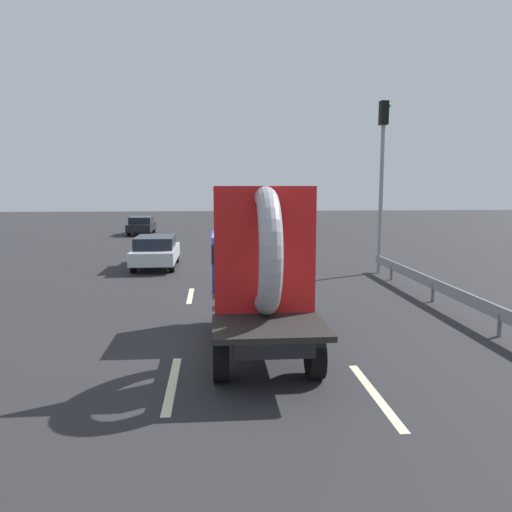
{
  "coord_description": "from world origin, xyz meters",
  "views": [
    {
      "loc": [
        -0.57,
        -11.4,
        3.47
      ],
      "look_at": [
        0.38,
        0.09,
        1.89
      ],
      "focal_mm": 35.99,
      "sensor_mm": 36.0,
      "label": 1
    }
  ],
  "objects": [
    {
      "name": "ground_plane",
      "position": [
        0.0,
        0.0,
        0.0
      ],
      "size": [
        120.0,
        120.0,
        0.0
      ],
      "primitive_type": "plane",
      "color": "#28282B"
    },
    {
      "name": "flatbed_truck",
      "position": [
        0.38,
        -0.24,
        1.59
      ],
      "size": [
        2.02,
        5.42,
        3.47
      ],
      "color": "black",
      "rests_on": "ground_plane"
    },
    {
      "name": "distant_sedan",
      "position": [
        -3.05,
        10.62,
        0.72
      ],
      "size": [
        1.77,
        4.12,
        1.34
      ],
      "color": "black",
      "rests_on": "ground_plane"
    },
    {
      "name": "traffic_light",
      "position": [
        6.04,
        8.49,
        4.31
      ],
      "size": [
        0.42,
        0.36,
        6.72
      ],
      "color": "gray",
      "rests_on": "ground_plane"
    },
    {
      "name": "guardrail",
      "position": [
        6.01,
        1.45,
        0.53
      ],
      "size": [
        0.1,
        14.59,
        0.71
      ],
      "color": "gray",
      "rests_on": "ground_plane"
    },
    {
      "name": "lane_dash_left_near",
      "position": [
        -1.33,
        -2.64,
        0.0
      ],
      "size": [
        0.16,
        2.68,
        0.01
      ],
      "primitive_type": "cube",
      "rotation": [
        0.0,
        0.0,
        1.57
      ],
      "color": "beige",
      "rests_on": "ground_plane"
    },
    {
      "name": "lane_dash_left_far",
      "position": [
        -1.33,
        4.71,
        0.0
      ],
      "size": [
        0.16,
        2.31,
        0.01
      ],
      "primitive_type": "cube",
      "rotation": [
        0.0,
        0.0,
        1.57
      ],
      "color": "beige",
      "rests_on": "ground_plane"
    },
    {
      "name": "lane_dash_right_near",
      "position": [
        2.1,
        -3.4,
        0.0
      ],
      "size": [
        0.16,
        2.78,
        0.01
      ],
      "primitive_type": "cube",
      "rotation": [
        0.0,
        0.0,
        1.57
      ],
      "color": "beige",
      "rests_on": "ground_plane"
    },
    {
      "name": "lane_dash_right_far",
      "position": [
        2.1,
        5.34,
        0.0
      ],
      "size": [
        0.16,
        2.68,
        0.01
      ],
      "primitive_type": "cube",
      "rotation": [
        0.0,
        0.0,
        1.57
      ],
      "color": "beige",
      "rests_on": "ground_plane"
    },
    {
      "name": "oncoming_car",
      "position": [
        -5.75,
        26.01,
        0.68
      ],
      "size": [
        1.68,
        3.91,
        1.28
      ],
      "color": "black",
      "rests_on": "ground_plane"
    }
  ]
}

